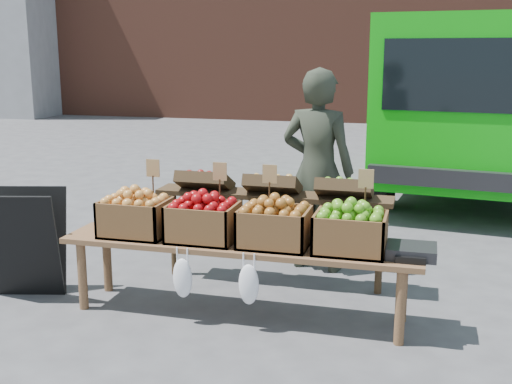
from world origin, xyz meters
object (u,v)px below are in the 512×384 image
(crate_golden_apples, at_px, (136,217))
(weighing_scale, at_px, (411,251))
(back_table, at_px, (273,225))
(crate_russet_pears, at_px, (203,222))
(chalkboard_sign, at_px, (26,242))
(vendor, at_px, (318,170))
(display_bench, at_px, (239,279))
(crate_green_apples, at_px, (350,233))
(crate_red_apples, at_px, (275,227))
(delivery_van, at_px, (482,107))

(crate_golden_apples, bearing_deg, weighing_scale, 0.00)
(crate_golden_apples, xyz_separation_m, weighing_scale, (2.08, 0.00, -0.10))
(back_table, xyz_separation_m, crate_russet_pears, (-0.36, -0.72, 0.19))
(chalkboard_sign, height_order, weighing_scale, chalkboard_sign)
(vendor, bearing_deg, display_bench, 81.92)
(weighing_scale, bearing_deg, crate_golden_apples, 180.00)
(vendor, height_order, crate_russet_pears, vendor)
(chalkboard_sign, distance_m, crate_golden_apples, 1.00)
(crate_golden_apples, height_order, weighing_scale, crate_golden_apples)
(crate_russet_pears, relative_size, crate_green_apples, 1.00)
(back_table, relative_size, crate_golden_apples, 4.20)
(display_bench, height_order, crate_green_apples, crate_green_apples)
(crate_red_apples, bearing_deg, vendor, 85.29)
(crate_russet_pears, bearing_deg, crate_green_apples, 0.00)
(display_bench, height_order, crate_golden_apples, crate_golden_apples)
(chalkboard_sign, xyz_separation_m, crate_red_apples, (2.06, 0.04, 0.27))
(crate_golden_apples, relative_size, crate_russet_pears, 1.00)
(delivery_van, bearing_deg, back_table, -106.37)
(back_table, xyz_separation_m, crate_green_apples, (0.74, -0.72, 0.19))
(back_table, bearing_deg, chalkboard_sign, -157.95)
(crate_green_apples, bearing_deg, vendor, 110.04)
(vendor, height_order, weighing_scale, vendor)
(back_table, relative_size, crate_green_apples, 4.20)
(delivery_van, height_order, back_table, delivery_van)
(crate_golden_apples, relative_size, crate_green_apples, 1.00)
(crate_green_apples, xyz_separation_m, weighing_scale, (0.43, 0.00, -0.10))
(back_table, height_order, crate_golden_apples, back_table)
(crate_russet_pears, xyz_separation_m, crate_green_apples, (1.10, 0.00, 0.00))
(vendor, height_order, crate_green_apples, vendor)
(back_table, relative_size, weighing_scale, 6.18)
(display_bench, relative_size, weighing_scale, 7.94)
(delivery_van, height_order, display_bench, delivery_van)
(back_table, xyz_separation_m, display_bench, (-0.09, -0.72, -0.24))
(crate_red_apples, bearing_deg, crate_green_apples, 0.00)
(crate_russet_pears, bearing_deg, display_bench, 0.00)
(delivery_van, xyz_separation_m, crate_golden_apples, (-2.85, -5.26, -0.47))
(display_bench, distance_m, crate_red_apples, 0.51)
(crate_red_apples, bearing_deg, crate_golden_apples, 180.00)
(crate_golden_apples, relative_size, weighing_scale, 1.47)
(chalkboard_sign, bearing_deg, back_table, 7.73)
(crate_green_apples, distance_m, weighing_scale, 0.44)
(display_bench, xyz_separation_m, crate_green_apples, (0.82, 0.00, 0.42))
(display_bench, relative_size, crate_golden_apples, 5.40)
(chalkboard_sign, height_order, crate_red_apples, chalkboard_sign)
(display_bench, bearing_deg, chalkboard_sign, -178.74)
(delivery_van, height_order, crate_green_apples, delivery_van)
(display_bench, height_order, weighing_scale, weighing_scale)
(vendor, xyz_separation_m, weighing_scale, (0.87, -1.23, -0.30))
(display_bench, bearing_deg, weighing_scale, 0.00)
(delivery_van, height_order, weighing_scale, delivery_van)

